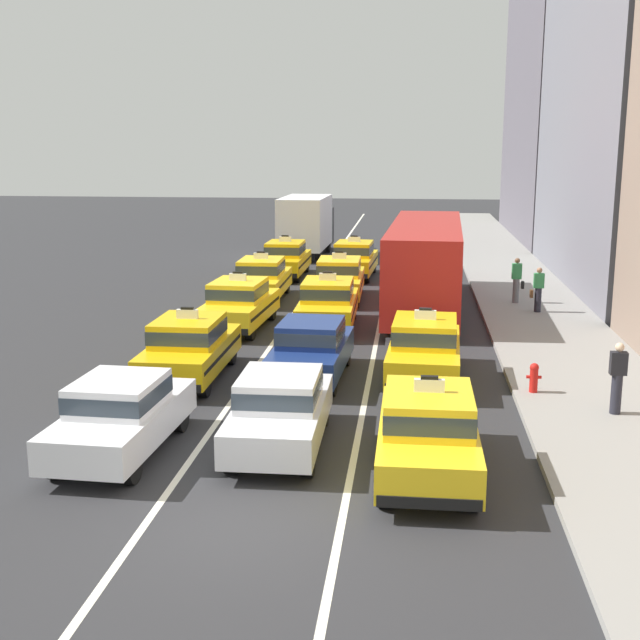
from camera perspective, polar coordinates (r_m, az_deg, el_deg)
ground_plane at (r=14.03m, az=-5.31°, el=-13.82°), size 160.00×160.00×0.00m
lane_stripe_left_center at (r=33.18m, az=-1.07°, el=1.53°), size 0.14×80.00×0.01m
lane_stripe_center_right at (r=32.92m, az=4.46°, el=1.41°), size 0.14×80.00×0.01m
sidewalk_curb at (r=28.36m, az=15.48°, el=-0.61°), size 4.00×90.00×0.15m
sedan_left_nearest at (r=17.01m, az=-13.59°, el=-6.29°), size 1.94×4.37×1.58m
taxi_left_second at (r=21.94m, az=-9.00°, el=-1.84°), size 1.84×4.57×1.96m
taxi_left_third at (r=27.65m, az=-5.61°, el=1.16°), size 2.03×4.64×1.96m
taxi_left_fourth at (r=32.68m, az=-4.05°, el=2.89°), size 1.86×4.58×1.96m
taxi_left_fifth at (r=38.28m, az=-2.39°, el=4.28°), size 1.85×4.57×1.96m
box_truck_left_sixth at (r=45.51m, az=-0.89°, el=6.69°), size 2.42×7.01×3.27m
sedan_center_nearest at (r=16.87m, az=-2.77°, el=-6.11°), size 1.80×4.32×1.58m
sedan_center_second at (r=21.68m, az=-0.60°, el=-1.94°), size 1.94×4.37×1.58m
taxi_center_third at (r=27.57m, az=0.55°, el=1.19°), size 1.89×4.59×1.96m
taxi_center_fourth at (r=32.65m, az=1.34°, el=2.91°), size 1.91×4.59×1.96m
taxi_center_fifth at (r=38.19m, az=2.37°, el=4.26°), size 2.01×4.63×1.96m
taxi_right_nearest at (r=15.65m, az=7.46°, el=-7.56°), size 1.82×4.56×1.96m
taxi_right_second at (r=21.75m, az=7.23°, el=-1.91°), size 2.01×4.63×1.96m
bus_right_third at (r=30.89m, az=7.30°, el=4.05°), size 2.95×11.29×3.22m
pedestrian_mid_block at (r=32.20m, az=13.43°, el=2.68°), size 0.47×0.24×1.71m
pedestrian_by_storefront at (r=19.64m, az=19.85°, el=-3.78°), size 0.36×0.24×1.64m
pedestrian_trailing at (r=30.61m, az=14.82°, el=2.04°), size 0.47×0.24×1.61m
fire_hydrant at (r=20.83m, az=14.55°, el=-3.79°), size 0.36×0.22×0.73m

